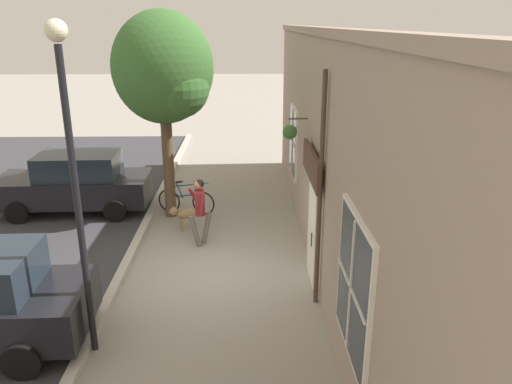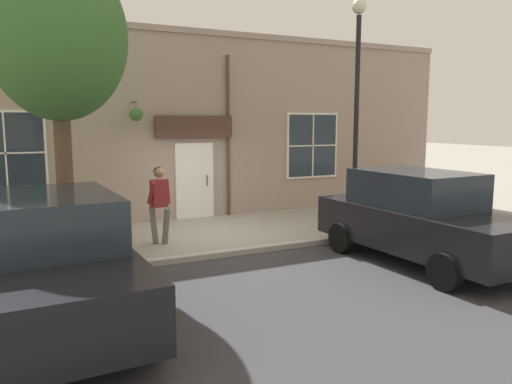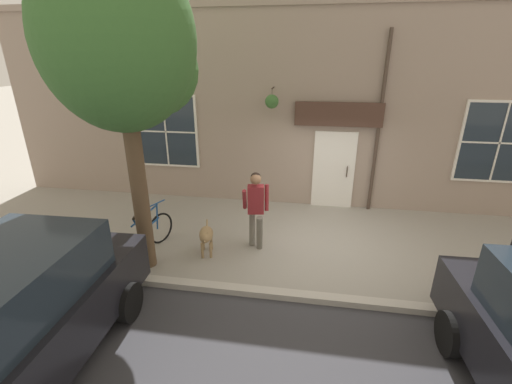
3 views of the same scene
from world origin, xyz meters
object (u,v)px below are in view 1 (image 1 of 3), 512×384
at_px(dog_on_leash, 185,214).
at_px(leaning_bicycle, 186,200).
at_px(parked_car_nearest_curb, 75,183).
at_px(street_lamp, 71,153).
at_px(street_tree_by_curb, 166,72).
at_px(pedestrian_walking, 200,206).

bearing_deg(dog_on_leash, leaning_bicycle, -85.52).
height_order(parked_car_nearest_curb, street_lamp, street_lamp).
bearing_deg(street_tree_by_curb, leaning_bicycle, -139.90).
height_order(pedestrian_walking, parked_car_nearest_curb, parked_car_nearest_curb).
relative_size(street_tree_by_curb, parked_car_nearest_curb, 1.29).
bearing_deg(street_lamp, parked_car_nearest_curb, -70.48).
xyz_separation_m(leaning_bicycle, street_lamp, (0.86, 6.41, 3.06)).
bearing_deg(parked_car_nearest_curb, dog_on_leash, 155.78).
distance_m(pedestrian_walking, leaning_bicycle, 2.42).
relative_size(dog_on_leash, street_tree_by_curb, 0.17).
bearing_deg(leaning_bicycle, dog_on_leash, 94.48).
height_order(pedestrian_walking, street_tree_by_curb, street_tree_by_curb).
distance_m(dog_on_leash, parked_car_nearest_curb, 3.65).
relative_size(street_tree_by_curb, street_lamp, 1.05).
distance_m(dog_on_leash, street_tree_by_curb, 3.74).
bearing_deg(leaning_bicycle, street_tree_by_curb, 40.10).
distance_m(pedestrian_walking, street_lamp, 5.03).
bearing_deg(pedestrian_walking, street_tree_by_curb, -64.23).
distance_m(dog_on_leash, street_lamp, 6.00).
xyz_separation_m(dog_on_leash, street_lamp, (0.96, 5.12, 2.98)).
xyz_separation_m(dog_on_leash, parked_car_nearest_curb, (3.31, -1.49, 0.42)).
bearing_deg(street_lamp, dog_on_leash, -100.65).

